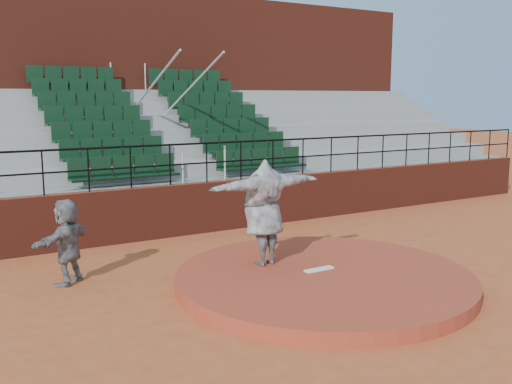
% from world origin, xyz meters
% --- Properties ---
extents(ground, '(90.00, 90.00, 0.00)m').
position_xyz_m(ground, '(0.00, 0.00, 0.00)').
color(ground, '#AF4F27').
rests_on(ground, ground).
extents(pitchers_mound, '(5.50, 5.50, 0.25)m').
position_xyz_m(pitchers_mound, '(0.00, 0.00, 0.12)').
color(pitchers_mound, '#A13924').
rests_on(pitchers_mound, ground).
extents(pitching_rubber, '(0.60, 0.15, 0.03)m').
position_xyz_m(pitching_rubber, '(0.00, 0.15, 0.27)').
color(pitching_rubber, white).
rests_on(pitching_rubber, pitchers_mound).
extents(boundary_wall, '(24.00, 0.30, 1.30)m').
position_xyz_m(boundary_wall, '(0.00, 5.00, 0.65)').
color(boundary_wall, maroon).
rests_on(boundary_wall, ground).
extents(wall_railing, '(24.04, 0.05, 1.03)m').
position_xyz_m(wall_railing, '(0.00, 5.00, 2.03)').
color(wall_railing, black).
rests_on(wall_railing, boundary_wall).
extents(seating_deck, '(24.00, 5.97, 4.63)m').
position_xyz_m(seating_deck, '(0.00, 8.65, 1.43)').
color(seating_deck, gray).
rests_on(seating_deck, ground).
extents(press_box_facade, '(24.00, 3.00, 7.10)m').
position_xyz_m(press_box_facade, '(0.00, 12.60, 3.55)').
color(press_box_facade, maroon).
rests_on(press_box_facade, ground).
extents(pitcher, '(2.57, 0.90, 2.05)m').
position_xyz_m(pitcher, '(-0.69, 1.02, 1.27)').
color(pitcher, black).
rests_on(pitcher, pitchers_mound).
extents(fielder, '(1.44, 1.35, 1.61)m').
position_xyz_m(fielder, '(-4.07, 2.52, 0.81)').
color(fielder, black).
rests_on(fielder, ground).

